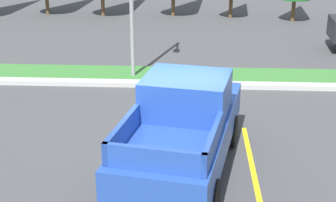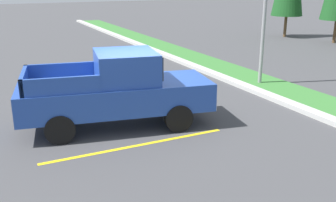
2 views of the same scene
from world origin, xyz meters
name	(u,v)px [view 1 (image 1 of 2)]	position (x,y,z in m)	size (l,w,h in m)	color
ground_plane	(175,158)	(0.00, 0.00, 0.00)	(120.00, 120.00, 0.00)	#424244
parking_line_near	(113,169)	(-1.34, -0.63, 0.00)	(0.12, 4.80, 0.01)	yellow
parking_line_far	(254,173)	(1.76, -0.63, 0.00)	(0.12, 4.80, 0.01)	yellow
curb_strip	(181,84)	(0.00, 5.00, 0.07)	(56.00, 0.40, 0.15)	#B2B2AD
grass_median	(182,75)	(0.00, 6.10, 0.03)	(56.00, 1.80, 0.06)	#387533
pickup_truck_main	(184,127)	(0.22, -0.58, 1.04)	(2.82, 5.48, 2.10)	black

